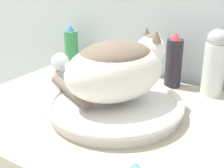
{
  "coord_description": "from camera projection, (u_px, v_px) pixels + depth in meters",
  "views": [
    {
      "loc": [
        0.37,
        -0.34,
        1.27
      ],
      "look_at": [
        -0.04,
        0.29,
        0.96
      ],
      "focal_mm": 50.0,
      "sensor_mm": 36.0,
      "label": 1
    }
  ],
  "objects": [
    {
      "name": "spray_bottle_trigger",
      "position": [
        71.0,
        46.0,
        1.24
      ],
      "size": [
        0.05,
        0.05,
        0.16
      ],
      "color": "#338C4C",
      "rests_on": "vanity_counter"
    },
    {
      "name": "cat",
      "position": [
        117.0,
        67.0,
        0.82
      ],
      "size": [
        0.36,
        0.33,
        0.18
      ],
      "rotation": [
        0.0,
        0.0,
        1.07
      ],
      "color": "silver",
      "rests_on": "sink_basin"
    },
    {
      "name": "lotion_bottle_white",
      "position": [
        214.0,
        63.0,
        0.94
      ],
      "size": [
        0.07,
        0.07,
        0.21
      ],
      "color": "silver",
      "rests_on": "vanity_counter"
    },
    {
      "name": "sink_basin",
      "position": [
        115.0,
        106.0,
        0.85
      ],
      "size": [
        0.38,
        0.38,
        0.04
      ],
      "color": "silver",
      "rests_on": "vanity_counter"
    },
    {
      "name": "hairspray_can_black",
      "position": [
        174.0,
        62.0,
        1.01
      ],
      "size": [
        0.05,
        0.05,
        0.18
      ],
      "color": "#28232D",
      "rests_on": "vanity_counter"
    },
    {
      "name": "faucet",
      "position": [
        63.0,
        70.0,
        0.96
      ],
      "size": [
        0.15,
        0.06,
        0.15
      ],
      "rotation": [
        0.0,
        0.0,
        -0.13
      ],
      "color": "silver",
      "rests_on": "vanity_counter"
    }
  ]
}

